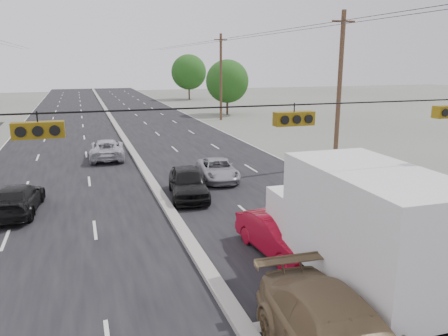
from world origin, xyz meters
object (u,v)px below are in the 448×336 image
(utility_pole_right_b, at_px, (339,89))
(tree_right_far, at_px, (189,72))
(queue_car_c, at_px, (218,170))
(queue_car_d, at_px, (347,208))
(queue_car_b, at_px, (319,199))
(red_sedan, at_px, (281,236))
(box_truck, at_px, (358,230))
(utility_pole_right_c, at_px, (221,77))
(oncoming_near, at_px, (17,199))
(oncoming_far, at_px, (107,149))
(queue_car_a, at_px, (188,183))
(tree_right_mid, at_px, (227,81))

(utility_pole_right_b, relative_size, tree_right_far, 1.23)
(queue_car_c, relative_size, queue_car_d, 0.88)
(utility_pole_right_b, xyz_separation_m, queue_car_b, (-5.80, -7.85, -4.47))
(red_sedan, bearing_deg, box_truck, -79.91)
(queue_car_c, bearing_deg, queue_car_b, -61.25)
(utility_pole_right_b, distance_m, red_sedan, 15.65)
(utility_pole_right_b, xyz_separation_m, tree_right_far, (3.50, 55.00, -0.15))
(queue_car_b, relative_size, queue_car_c, 0.88)
(queue_car_c, bearing_deg, utility_pole_right_c, 78.24)
(tree_right_far, distance_m, oncoming_near, 63.08)
(oncoming_near, relative_size, oncoming_far, 0.93)
(utility_pole_right_b, height_order, queue_car_c, utility_pole_right_b)
(queue_car_a, bearing_deg, queue_car_b, -29.95)
(utility_pole_right_c, distance_m, queue_car_a, 31.15)
(utility_pole_right_c, relative_size, tree_right_far, 1.23)
(queue_car_a, relative_size, oncoming_far, 0.91)
(tree_right_mid, height_order, oncoming_near, tree_right_mid)
(red_sedan, xyz_separation_m, oncoming_near, (-9.62, 7.88, -0.04))
(red_sedan, bearing_deg, oncoming_far, 98.17)
(queue_car_b, bearing_deg, queue_car_d, -80.29)
(tree_right_mid, distance_m, queue_car_a, 36.59)
(box_truck, bearing_deg, oncoming_near, 135.22)
(utility_pole_right_c, distance_m, box_truck, 40.78)
(box_truck, height_order, oncoming_far, box_truck)
(utility_pole_right_c, distance_m, oncoming_near, 34.81)
(red_sedan, height_order, oncoming_far, red_sedan)
(oncoming_far, bearing_deg, oncoming_near, 70.09)
(tree_right_mid, bearing_deg, oncoming_far, -126.49)
(utility_pole_right_b, bearing_deg, utility_pole_right_c, 90.00)
(oncoming_far, bearing_deg, box_truck, 108.81)
(box_truck, height_order, red_sedan, box_truck)
(tree_right_mid, bearing_deg, utility_pole_right_b, -94.76)
(red_sedan, bearing_deg, utility_pole_right_b, 43.91)
(utility_pole_right_b, relative_size, oncoming_far, 1.98)
(box_truck, xyz_separation_m, oncoming_near, (-10.57, 11.05, -1.38))
(utility_pole_right_b, bearing_deg, tree_right_far, 86.36)
(queue_car_b, height_order, queue_car_d, queue_car_d)
(utility_pole_right_b, bearing_deg, oncoming_near, -169.11)
(queue_car_b, bearing_deg, tree_right_far, 81.71)
(oncoming_far, bearing_deg, utility_pole_right_b, 157.80)
(queue_car_a, height_order, queue_car_c, queue_car_a)
(tree_right_mid, xyz_separation_m, queue_car_a, (-13.60, -33.78, -3.55))
(queue_car_c, height_order, queue_car_d, queue_car_d)
(tree_right_mid, distance_m, queue_car_c, 33.10)
(tree_right_mid, distance_m, box_truck, 46.16)
(box_truck, relative_size, queue_car_a, 1.73)
(utility_pole_right_b, distance_m, queue_car_d, 11.92)
(utility_pole_right_b, height_order, oncoming_near, utility_pole_right_b)
(red_sedan, xyz_separation_m, queue_car_d, (4.08, 1.95, -0.00))
(queue_car_d, bearing_deg, queue_car_a, 126.36)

